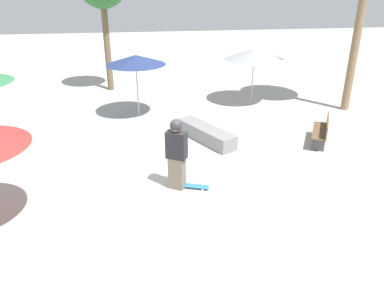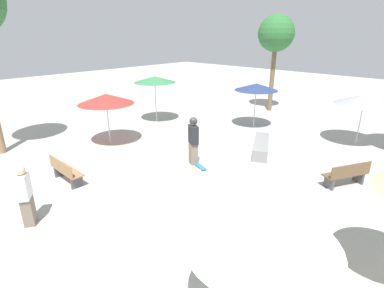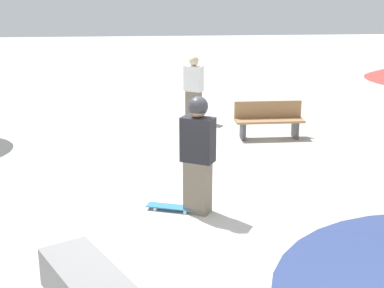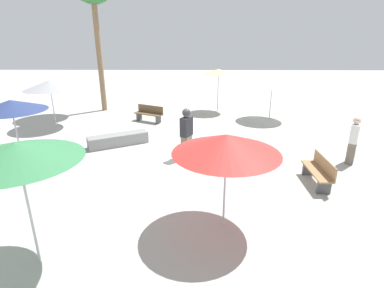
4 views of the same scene
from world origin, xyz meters
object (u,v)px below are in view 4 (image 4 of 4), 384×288
object	(u,v)px
shade_umbrella_red	(226,144)
shade_umbrella_tan	(219,72)
skateboard	(189,152)
bench_far	(149,114)
skater_main	(186,132)
bystander_watching	(353,141)
shade_umbrella_green	(17,152)
concrete_ledge	(118,140)
shade_umbrella_grey	(50,85)
bench_near	(319,171)
shade_umbrella_navy	(11,105)
shade_umbrella_white	(272,82)

from	to	relation	value
shade_umbrella_red	shade_umbrella_tan	size ratio (longest dim) A/B	0.98
skateboard	bench_far	bearing A→B (deg)	45.62
skater_main	shade_umbrella_red	bearing A→B (deg)	-137.57
shade_umbrella_tan	bystander_watching	size ratio (longest dim) A/B	1.45
shade_umbrella_red	shade_umbrella_tan	distance (m)	11.62
shade_umbrella_green	bystander_watching	bearing A→B (deg)	120.22
concrete_ledge	shade_umbrella_grey	distance (m)	5.03
bench_far	shade_umbrella_grey	xyz separation A→B (m)	(0.99, -4.58, 1.65)
bench_near	bystander_watching	bearing A→B (deg)	-47.48
shade_umbrella_navy	shade_umbrella_green	distance (m)	5.49
bench_far	shade_umbrella_navy	xyz separation A→B (m)	(5.85, -3.59, 1.75)
bench_near	bystander_watching	distance (m)	2.42
shade_umbrella_navy	shade_umbrella_white	size ratio (longest dim) A/B	0.97
shade_umbrella_tan	skater_main	bearing A→B (deg)	-12.69
shade_umbrella_grey	shade_umbrella_navy	size ratio (longest dim) A/B	1.06
concrete_ledge	shade_umbrella_grey	world-z (taller)	shade_umbrella_grey
bench_near	shade_umbrella_grey	xyz separation A→B (m)	(-6.05, -10.84, 1.65)
bystander_watching	skater_main	bearing A→B (deg)	-62.34
bystander_watching	shade_umbrella_navy	bearing A→B (deg)	-55.56
bench_near	shade_umbrella_grey	world-z (taller)	shade_umbrella_grey
bench_near	bench_far	size ratio (longest dim) A/B	0.99
bench_near	bystander_watching	world-z (taller)	bystander_watching
skateboard	shade_umbrella_tan	xyz separation A→B (m)	(-6.89, 1.55, 2.29)
skater_main	shade_umbrella_grey	size ratio (longest dim) A/B	0.76
skateboard	shade_umbrella_grey	bearing A→B (deg)	81.89
bystander_watching	shade_umbrella_white	bearing A→B (deg)	-133.51
skater_main	shade_umbrella_green	world-z (taller)	shade_umbrella_green
skateboard	shade_umbrella_red	xyz separation A→B (m)	(4.71, 0.92, 2.04)
bench_near	shade_umbrella_white	size ratio (longest dim) A/B	0.66
skateboard	concrete_ledge	distance (m)	3.11
shade_umbrella_green	shade_umbrella_white	bearing A→B (deg)	146.92
shade_umbrella_red	bystander_watching	distance (m)	6.30
skater_main	bystander_watching	world-z (taller)	skater_main
bench_far	shade_umbrella_white	size ratio (longest dim) A/B	0.67
skateboard	bystander_watching	xyz separation A→B (m)	(0.90, 5.78, 0.80)
skateboard	shade_umbrella_white	size ratio (longest dim) A/B	0.34
skateboard	shade_umbrella_green	xyz separation A→B (m)	(5.98, -2.93, 2.34)
shade_umbrella_navy	concrete_ledge	bearing A→B (deg)	127.39
skater_main	shade_umbrella_red	xyz separation A→B (m)	(4.30, 1.02, 1.09)
skateboard	shade_umbrella_grey	distance (m)	7.94
concrete_ledge	bystander_watching	distance (m)	8.97
shade_umbrella_green	shade_umbrella_tan	size ratio (longest dim) A/B	1.03
shade_umbrella_red	skater_main	bearing A→B (deg)	-166.67
shade_umbrella_navy	bystander_watching	world-z (taller)	shade_umbrella_navy
skater_main	shade_umbrella_white	distance (m)	7.10
bench_near	shade_umbrella_red	xyz separation A→B (m)	(2.20, -3.10, 1.67)
shade_umbrella_green	bench_far	bearing A→B (deg)	176.21
shade_umbrella_white	bystander_watching	size ratio (longest dim) A/B	1.41
shade_umbrella_navy	shade_umbrella_grey	bearing A→B (deg)	-168.48
skateboard	shade_umbrella_navy	xyz separation A→B (m)	(1.31, -5.83, 2.12)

